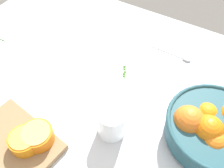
# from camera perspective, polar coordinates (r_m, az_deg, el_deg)

# --- Properties ---
(ground_plane) EXTENTS (1.37, 1.00, 0.03)m
(ground_plane) POSITION_cam_1_polar(r_m,az_deg,el_deg) (0.80, -1.20, -3.60)
(ground_plane) COLOR silver
(fruit_bowl) EXTENTS (0.27, 0.27, 0.11)m
(fruit_bowl) POSITION_cam_1_polar(r_m,az_deg,el_deg) (0.72, 22.60, -9.60)
(fruit_bowl) COLOR #234C56
(fruit_bowl) RESTS_ON ground_plane
(juice_glass) EXTENTS (0.08, 0.08, 0.10)m
(juice_glass) POSITION_cam_1_polar(r_m,az_deg,el_deg) (0.68, -0.10, -9.09)
(juice_glass) COLOR white
(juice_glass) RESTS_ON ground_plane
(cutting_board) EXTENTS (0.27, 0.19, 0.02)m
(cutting_board) POSITION_cam_1_polar(r_m,az_deg,el_deg) (0.74, -21.49, -12.36)
(cutting_board) COLOR olive
(cutting_board) RESTS_ON ground_plane
(orange_half_0) EXTENTS (0.09, 0.09, 0.04)m
(orange_half_0) POSITION_cam_1_polar(r_m,az_deg,el_deg) (0.70, -17.04, -11.44)
(orange_half_0) COLOR orange
(orange_half_0) RESTS_ON cutting_board
(orange_half_1) EXTENTS (0.08, 0.08, 0.04)m
(orange_half_1) POSITION_cam_1_polar(r_m,az_deg,el_deg) (0.70, -19.73, -12.38)
(orange_half_1) COLOR orange
(orange_half_1) RESTS_ON cutting_board
(orange_half_2) EXTENTS (0.07, 0.07, 0.04)m
(orange_half_2) POSITION_cam_1_polar(r_m,az_deg,el_deg) (0.70, -20.19, -12.34)
(orange_half_2) COLOR orange
(orange_half_2) RESTS_ON cutting_board
(spoon) EXTENTS (0.16, 0.02, 0.01)m
(spoon) POSITION_cam_1_polar(r_m,az_deg,el_deg) (0.94, 15.01, 6.42)
(spoon) COLOR silver
(spoon) RESTS_ON ground_plane
(herb_sprig_0) EXTENTS (0.03, 0.06, 0.01)m
(herb_sprig_0) POSITION_cam_1_polar(r_m,az_deg,el_deg) (0.86, 2.84, 3.04)
(herb_sprig_0) COLOR #4D8A36
(herb_sprig_0) RESTS_ON ground_plane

